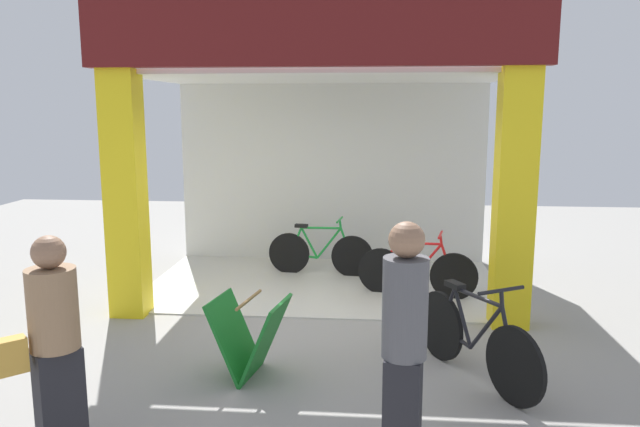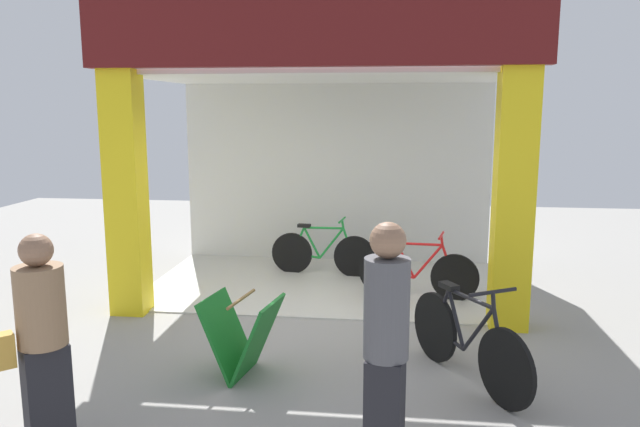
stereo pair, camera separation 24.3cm
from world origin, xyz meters
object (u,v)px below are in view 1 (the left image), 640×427
sandwich_board_sign (250,338)px  pedestrian_0 (54,346)px  bicycle_parked_0 (474,340)px  pedestrian_1 (404,348)px  bicycle_inside_0 (320,253)px  bicycle_inside_1 (416,271)px

sandwich_board_sign → pedestrian_0: 1.86m
bicycle_parked_0 → sandwich_board_sign: bicycle_parked_0 is taller
bicycle_parked_0 → sandwich_board_sign: bearing=-176.9°
pedestrian_0 → pedestrian_1: pedestrian_1 is taller
pedestrian_1 → bicycle_parked_0: bearing=64.9°
bicycle_parked_0 → pedestrian_0: (-3.15, -1.54, 0.46)m
bicycle_inside_0 → sandwich_board_sign: bicycle_inside_0 is taller
pedestrian_0 → bicycle_inside_0: bearing=73.9°
bicycle_parked_0 → bicycle_inside_0: bearing=116.6°
bicycle_inside_0 → pedestrian_1: 5.10m
bicycle_inside_1 → pedestrian_0: (-2.80, -4.03, 0.49)m
sandwich_board_sign → pedestrian_0: pedestrian_0 is taller
bicycle_inside_0 → bicycle_parked_0: size_ratio=1.02×
bicycle_inside_0 → pedestrian_0: 5.19m
pedestrian_0 → pedestrian_1: size_ratio=0.92×
bicycle_inside_0 → pedestrian_0: size_ratio=0.97×
sandwich_board_sign → pedestrian_0: bearing=-127.1°
bicycle_inside_1 → pedestrian_1: bearing=-95.3°
bicycle_parked_0 → pedestrian_0: size_ratio=0.95×
bicycle_parked_0 → pedestrian_1: size_ratio=0.88×
sandwich_board_sign → pedestrian_1: 2.04m
bicycle_parked_0 → pedestrian_1: bearing=-115.1°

